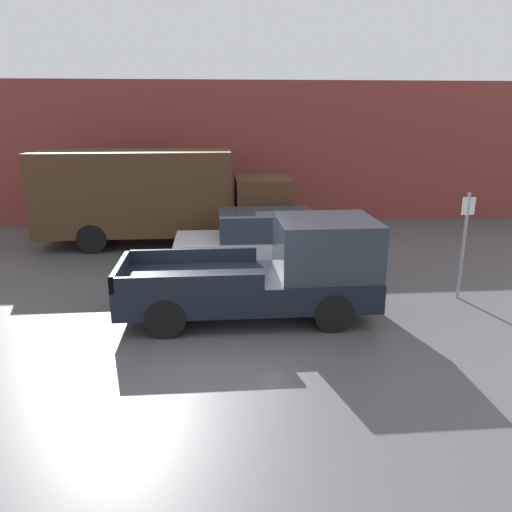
{
  "coord_description": "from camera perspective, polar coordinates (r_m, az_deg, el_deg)",
  "views": [
    {
      "loc": [
        -0.01,
        -9.53,
        4.26
      ],
      "look_at": [
        0.92,
        1.5,
        1.06
      ],
      "focal_mm": 35.0,
      "sensor_mm": 36.0,
      "label": 1
    }
  ],
  "objects": [
    {
      "name": "building_wall",
      "position": [
        19.78,
        -4.88,
        11.59
      ],
      "size": [
        28.0,
        0.15,
        5.43
      ],
      "color": "brown",
      "rests_on": "ground"
    },
    {
      "name": "pickup_truck",
      "position": [
        10.62,
        2.26,
        -1.83
      ],
      "size": [
        5.37,
        2.06,
        2.12
      ],
      "color": "black",
      "rests_on": "ground"
    },
    {
      "name": "delivery_truck",
      "position": [
        16.82,
        -11.36,
        6.94
      ],
      "size": [
        8.18,
        2.37,
        3.08
      ],
      "color": "#472D19",
      "rests_on": "ground"
    },
    {
      "name": "newspaper_box",
      "position": [
        19.76,
        -5.55,
        5.06
      ],
      "size": [
        0.45,
        0.4,
        0.98
      ],
      "color": "#194CB2",
      "rests_on": "ground"
    },
    {
      "name": "ground_plane",
      "position": [
        10.44,
        -4.4,
        -8.02
      ],
      "size": [
        60.0,
        60.0,
        0.0
      ],
      "primitive_type": "plane",
      "color": "#4C4C4F"
    },
    {
      "name": "car",
      "position": [
        14.06,
        0.85,
        1.91
      ],
      "size": [
        4.83,
        1.96,
        1.6
      ],
      "color": "silver",
      "rests_on": "ground"
    },
    {
      "name": "parking_sign",
      "position": [
        12.47,
        22.69,
        1.67
      ],
      "size": [
        0.3,
        0.07,
        2.52
      ],
      "color": "gray",
      "rests_on": "ground"
    }
  ]
}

